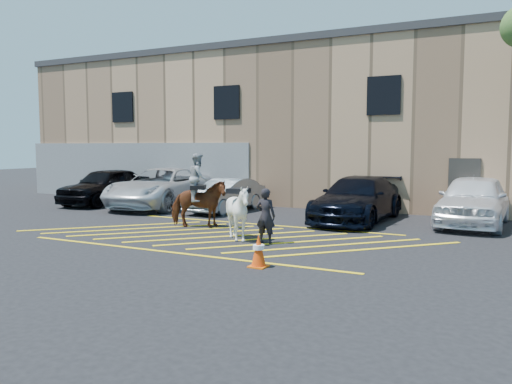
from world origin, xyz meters
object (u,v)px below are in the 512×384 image
at_px(car_white_suv, 473,200).
at_px(handler, 266,216).
at_px(car_black_suv, 106,186).
at_px(car_silver_sedan, 226,195).
at_px(car_blue_suv, 358,199).
at_px(mounted_bay, 198,197).
at_px(car_white_pickup, 163,188).
at_px(traffic_cone, 259,251).
at_px(saddled_white, 238,212).

distance_m(car_white_suv, handler, 7.66).
distance_m(car_black_suv, handler, 11.77).
xyz_separation_m(car_white_suv, handler, (-4.89, -5.89, -0.10)).
relative_size(car_black_suv, car_silver_sedan, 1.21).
height_order(car_silver_sedan, car_blue_suv, car_blue_suv).
bearing_deg(handler, car_silver_sedan, -53.83).
xyz_separation_m(car_black_suv, car_silver_sedan, (6.24, 0.11, -0.17)).
height_order(car_blue_suv, mounted_bay, mounted_bay).
bearing_deg(car_white_pickup, car_black_suv, 179.68).
distance_m(car_black_suv, car_white_suv, 15.43).
height_order(car_blue_suv, traffic_cone, car_blue_suv).
height_order(handler, saddled_white, saddled_white).
height_order(car_black_suv, traffic_cone, car_black_suv).
xyz_separation_m(car_black_suv, car_white_suv, (15.42, 0.63, 0.02)).
bearing_deg(saddled_white, handler, -2.83).
bearing_deg(saddled_white, car_blue_suv, 68.47).
xyz_separation_m(car_white_pickup, mounted_bay, (4.41, -3.99, 0.13)).
bearing_deg(handler, car_blue_suv, -105.17).
relative_size(car_black_suv, saddled_white, 3.10).
distance_m(car_black_suv, mounted_bay, 8.32).
xyz_separation_m(car_blue_suv, handler, (-1.17, -5.17, -0.03)).
bearing_deg(handler, car_white_suv, -132.13).
bearing_deg(saddled_white, mounted_bay, 147.15).
bearing_deg(car_blue_suv, car_silver_sedan, -178.64).
height_order(car_white_suv, handler, car_white_suv).
relative_size(car_blue_suv, traffic_cone, 7.37).
distance_m(car_silver_sedan, car_white_suv, 9.20).
height_order(car_white_pickup, traffic_cone, car_white_pickup).
distance_m(handler, saddled_white, 0.86).
xyz_separation_m(car_white_pickup, car_silver_sedan, (3.23, -0.11, -0.18)).
bearing_deg(car_black_suv, car_white_pickup, 2.21).
xyz_separation_m(saddled_white, traffic_cone, (1.85, -2.53, -0.43)).
distance_m(car_white_pickup, car_silver_sedan, 3.23).
relative_size(mounted_bay, traffic_cone, 3.31).
height_order(car_white_pickup, car_white_suv, car_white_suv).
height_order(car_white_suv, mounted_bay, mounted_bay).
xyz_separation_m(handler, mounted_bay, (-3.11, 1.50, 0.22)).
relative_size(car_silver_sedan, car_white_suv, 0.81).
bearing_deg(traffic_cone, car_blue_suv, 88.72).
bearing_deg(traffic_cone, handler, 111.81).
bearing_deg(car_white_pickup, handler, -40.61).
xyz_separation_m(car_white_pickup, saddled_white, (6.66, -5.44, -0.05)).
relative_size(car_white_pickup, car_white_suv, 1.22).
bearing_deg(car_white_suv, mounted_bay, -147.44).
bearing_deg(car_white_suv, saddled_white, -130.72).
height_order(car_silver_sedan, traffic_cone, car_silver_sedan).
bearing_deg(car_black_suv, mounted_bay, -28.88).
bearing_deg(car_silver_sedan, saddled_white, -52.69).
bearing_deg(car_white_pickup, car_white_suv, -2.61).
height_order(car_blue_suv, saddled_white, saddled_white).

